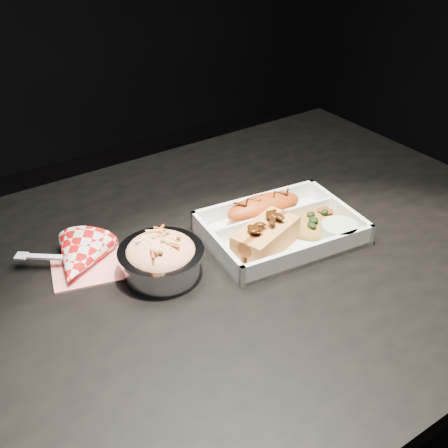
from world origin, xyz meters
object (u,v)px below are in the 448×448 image
at_px(foil_coleslaw_cup, 161,257).
at_px(dining_table, 212,305).
at_px(food_tray, 280,232).
at_px(napkin_fork, 79,260).
at_px(fried_pastry, 264,207).
at_px(hotdog, 266,235).

bearing_deg(foil_coleslaw_cup, dining_table, -10.66).
distance_m(food_tray, napkin_fork, 0.33).
distance_m(fried_pastry, foil_coleslaw_cup, 0.22).
bearing_deg(hotdog, napkin_fork, 135.84).
relative_size(dining_table, food_tray, 4.44).
bearing_deg(dining_table, napkin_fork, 151.13).
distance_m(food_tray, foil_coleslaw_cup, 0.22).
relative_size(hotdog, foil_coleslaw_cup, 1.00).
relative_size(fried_pastry, hotdog, 1.08).
height_order(fried_pastry, hotdog, hotdog).
height_order(food_tray, hotdog, hotdog).
relative_size(food_tray, foil_coleslaw_cup, 2.06).
bearing_deg(hotdog, food_tray, 5.03).
bearing_deg(food_tray, hotdog, -149.23).
xyz_separation_m(food_tray, napkin_fork, (-0.31, 0.11, 0.01)).
bearing_deg(food_tray, fried_pastry, 90.00).
distance_m(dining_table, napkin_fork, 0.23).
height_order(dining_table, fried_pastry, fried_pastry).
xyz_separation_m(food_tray, fried_pastry, (0.01, 0.05, 0.02)).
height_order(fried_pastry, napkin_fork, napkin_fork).
xyz_separation_m(fried_pastry, napkin_fork, (-0.32, 0.05, -0.01)).
bearing_deg(fried_pastry, food_tray, -97.17).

